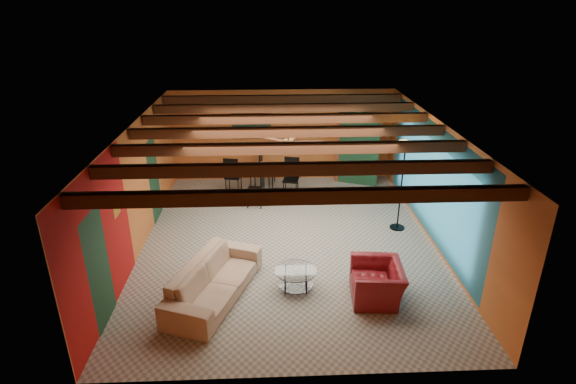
{
  "coord_description": "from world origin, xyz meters",
  "views": [
    {
      "loc": [
        -0.41,
        -9.09,
        5.13
      ],
      "look_at": [
        0.0,
        0.2,
        1.15
      ],
      "focal_mm": 28.49,
      "sensor_mm": 36.0,
      "label": 1
    }
  ],
  "objects_px": {
    "vase": "(261,154)",
    "dining_table": "(262,176)",
    "sofa": "(214,280)",
    "armchair": "(377,282)",
    "coffee_table": "(296,279)",
    "potted_plant": "(360,108)",
    "floor_lamp": "(401,187)",
    "armoire": "(357,149)"
  },
  "relations": [
    {
      "from": "armoire",
      "to": "vase",
      "type": "height_order",
      "value": "armoire"
    },
    {
      "from": "sofa",
      "to": "floor_lamp",
      "type": "relative_size",
      "value": 1.13
    },
    {
      "from": "coffee_table",
      "to": "floor_lamp",
      "type": "relative_size",
      "value": 0.37
    },
    {
      "from": "dining_table",
      "to": "floor_lamp",
      "type": "xyz_separation_m",
      "value": [
        3.27,
        -2.22,
        0.54
      ]
    },
    {
      "from": "armoire",
      "to": "floor_lamp",
      "type": "relative_size",
      "value": 0.92
    },
    {
      "from": "dining_table",
      "to": "potted_plant",
      "type": "distance_m",
      "value": 3.4
    },
    {
      "from": "dining_table",
      "to": "armoire",
      "type": "bearing_deg",
      "value": 17.88
    },
    {
      "from": "armoire",
      "to": "floor_lamp",
      "type": "xyz_separation_m",
      "value": [
        0.45,
        -3.13,
        0.09
      ]
    },
    {
      "from": "floor_lamp",
      "to": "coffee_table",
      "type": "bearing_deg",
      "value": -137.75
    },
    {
      "from": "sofa",
      "to": "floor_lamp",
      "type": "distance_m",
      "value": 4.88
    },
    {
      "from": "sofa",
      "to": "coffee_table",
      "type": "relative_size",
      "value": 3.06
    },
    {
      "from": "dining_table",
      "to": "vase",
      "type": "bearing_deg",
      "value": 0.0
    },
    {
      "from": "coffee_table",
      "to": "vase",
      "type": "distance_m",
      "value": 4.73
    },
    {
      "from": "vase",
      "to": "dining_table",
      "type": "bearing_deg",
      "value": 0.0
    },
    {
      "from": "sofa",
      "to": "coffee_table",
      "type": "height_order",
      "value": "sofa"
    },
    {
      "from": "dining_table",
      "to": "vase",
      "type": "height_order",
      "value": "vase"
    },
    {
      "from": "armchair",
      "to": "armoire",
      "type": "distance_m",
      "value": 5.93
    },
    {
      "from": "sofa",
      "to": "vase",
      "type": "bearing_deg",
      "value": 10.68
    },
    {
      "from": "sofa",
      "to": "dining_table",
      "type": "height_order",
      "value": "dining_table"
    },
    {
      "from": "dining_table",
      "to": "armoire",
      "type": "xyz_separation_m",
      "value": [
        2.82,
        0.91,
        0.45
      ]
    },
    {
      "from": "armchair",
      "to": "armoire",
      "type": "height_order",
      "value": "armoire"
    },
    {
      "from": "floor_lamp",
      "to": "potted_plant",
      "type": "xyz_separation_m",
      "value": [
        -0.45,
        3.13,
        1.13
      ]
    },
    {
      "from": "coffee_table",
      "to": "floor_lamp",
      "type": "height_order",
      "value": "floor_lamp"
    },
    {
      "from": "sofa",
      "to": "armchair",
      "type": "distance_m",
      "value": 2.98
    },
    {
      "from": "floor_lamp",
      "to": "armchair",
      "type": "bearing_deg",
      "value": -112.5
    },
    {
      "from": "sofa",
      "to": "potted_plant",
      "type": "bearing_deg",
      "value": -12.16
    },
    {
      "from": "armchair",
      "to": "coffee_table",
      "type": "bearing_deg",
      "value": -99.49
    },
    {
      "from": "armchair",
      "to": "dining_table",
      "type": "xyz_separation_m",
      "value": [
        -2.14,
        4.94,
        0.2
      ]
    },
    {
      "from": "vase",
      "to": "sofa",
      "type": "bearing_deg",
      "value": -99.91
    },
    {
      "from": "coffee_table",
      "to": "floor_lamp",
      "type": "distance_m",
      "value": 3.61
    },
    {
      "from": "armoire",
      "to": "potted_plant",
      "type": "distance_m",
      "value": 1.22
    },
    {
      "from": "armoire",
      "to": "vase",
      "type": "distance_m",
      "value": 2.97
    },
    {
      "from": "sofa",
      "to": "floor_lamp",
      "type": "bearing_deg",
      "value": -37.64
    },
    {
      "from": "armchair",
      "to": "vase",
      "type": "relative_size",
      "value": 5.36
    },
    {
      "from": "sofa",
      "to": "dining_table",
      "type": "distance_m",
      "value": 4.84
    },
    {
      "from": "coffee_table",
      "to": "dining_table",
      "type": "bearing_deg",
      "value": 98.38
    },
    {
      "from": "armoire",
      "to": "potted_plant",
      "type": "relative_size",
      "value": 4.22
    },
    {
      "from": "armchair",
      "to": "dining_table",
      "type": "distance_m",
      "value": 5.39
    },
    {
      "from": "dining_table",
      "to": "floor_lamp",
      "type": "height_order",
      "value": "floor_lamp"
    },
    {
      "from": "potted_plant",
      "to": "vase",
      "type": "relative_size",
      "value": 2.42
    },
    {
      "from": "potted_plant",
      "to": "vase",
      "type": "bearing_deg",
      "value": -162.12
    },
    {
      "from": "dining_table",
      "to": "floor_lamp",
      "type": "relative_size",
      "value": 0.97
    }
  ]
}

